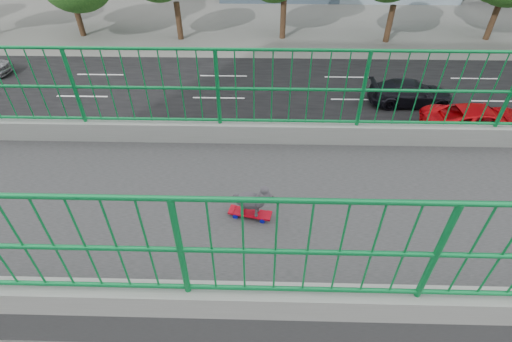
{
  "coord_description": "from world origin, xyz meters",
  "views": [
    {
      "loc": [
        3.26,
        2.64,
        10.16
      ],
      "look_at": [
        -0.62,
        2.55,
        7.03
      ],
      "focal_mm": 25.91,
      "sensor_mm": 36.0,
      "label": 1
    }
  ],
  "objects_px": {
    "skateboard": "(250,213)",
    "poodle": "(252,200)",
    "car_5": "(338,214)",
    "car_2": "(481,123)",
    "car_3": "(411,93)"
  },
  "relations": [
    {
      "from": "car_5",
      "to": "car_2",
      "type": "bearing_deg",
      "value": 129.1
    },
    {
      "from": "car_3",
      "to": "car_2",
      "type": "bearing_deg",
      "value": -143.27
    },
    {
      "from": "car_3",
      "to": "car_5",
      "type": "distance_m",
      "value": 11.06
    },
    {
      "from": "car_5",
      "to": "poodle",
      "type": "bearing_deg",
      "value": -24.19
    },
    {
      "from": "poodle",
      "to": "car_3",
      "type": "distance_m",
      "value": 19.03
    },
    {
      "from": "poodle",
      "to": "car_2",
      "type": "height_order",
      "value": "poodle"
    },
    {
      "from": "poodle",
      "to": "car_2",
      "type": "xyz_separation_m",
      "value": [
        -12.61,
        10.66,
        -6.52
      ]
    },
    {
      "from": "poodle",
      "to": "car_5",
      "type": "xyz_separation_m",
      "value": [
        -6.21,
        2.79,
        -6.49
      ]
    },
    {
      "from": "skateboard",
      "to": "poodle",
      "type": "bearing_deg",
      "value": 90.0
    },
    {
      "from": "poodle",
      "to": "car_5",
      "type": "height_order",
      "value": "poodle"
    },
    {
      "from": "car_2",
      "to": "car_3",
      "type": "bearing_deg",
      "value": 36.73
    },
    {
      "from": "car_2",
      "to": "poodle",
      "type": "bearing_deg",
      "value": 139.78
    },
    {
      "from": "skateboard",
      "to": "car_5",
      "type": "relative_size",
      "value": 0.11
    },
    {
      "from": "car_2",
      "to": "car_3",
      "type": "height_order",
      "value": "car_2"
    },
    {
      "from": "car_3",
      "to": "car_5",
      "type": "height_order",
      "value": "car_5"
    }
  ]
}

